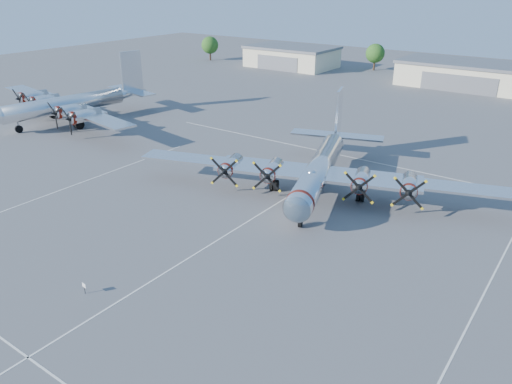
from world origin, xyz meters
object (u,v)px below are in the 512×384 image
Objects in this scene: hangar_center at (468,74)px; tree_west at (375,53)px; main_bomber_b29 at (319,190)px; hangar_west at (292,56)px; bomber_west at (76,121)px; info_placard at (84,287)px; tree_far_west at (210,45)px.

hangar_center is 26.30m from tree_west.
hangar_west is at bearing 105.92° from main_bomber_b29.
info_placard is at bearing -25.89° from bomber_west.
tree_far_west is 0.17× the size of bomber_west.
tree_west is at bearing 162.18° from hangar_center.
tree_far_west is 46.57m from tree_west.
bomber_west is at bearing -105.19° from tree_west.
hangar_center is 0.73× the size of bomber_west.
hangar_center is 70.13m from tree_far_west.
tree_far_west is 7.29× the size of info_placard.
tree_far_west is 68.14m from bomber_west.
hangar_west is 3.40× the size of tree_far_west.
bomber_west reaches higher than info_placard.
tree_far_west reaches higher than main_bomber_b29.
hangar_center is 97.50m from info_placard.
info_placard is at bearing -91.69° from hangar_center.
hangar_west is 45.00m from hangar_center.
info_placard is at bearing -54.32° from tree_far_west.
tree_far_west is at bearing 119.59° from main_bomber_b29.
bomber_west is (-20.47, -75.43, -4.22)m from tree_west.
main_bomber_b29 is 45.08× the size of info_placard.
info_placard is at bearing -117.58° from main_bomber_b29.
main_bomber_b29 is 28.68m from info_placard.
info_placard is (22.13, -105.47, -3.58)m from tree_west.
main_bomber_b29 is (1.81, -69.14, -2.71)m from hangar_center.
tree_far_west reaches higher than bomber_west.
hangar_center is at bearing 73.32° from main_bomber_b29.
tree_far_west is at bearing -165.07° from tree_west.
bomber_west reaches higher than main_bomber_b29.
tree_far_west is at bearing 120.44° from bomber_west.
tree_far_west is at bearing -170.99° from hangar_west.
tree_west is (20.00, 8.04, 1.51)m from hangar_west.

